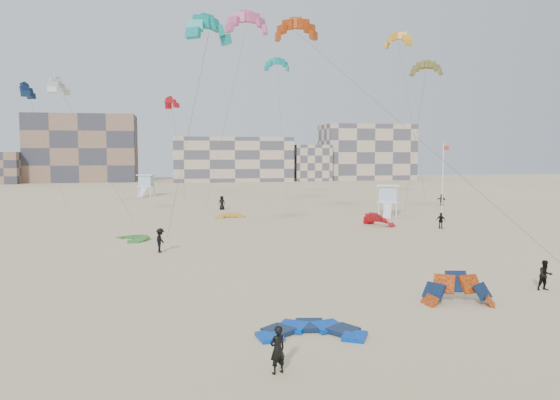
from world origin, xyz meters
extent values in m
plane|color=beige|center=(0.00, 0.00, 0.00)|extent=(320.00, 320.00, 0.00)
imported|color=black|center=(-2.19, -3.74, 0.84)|extent=(0.72, 0.62, 1.67)
imported|color=black|center=(14.40, 4.69, 0.84)|extent=(0.85, 0.68, 1.68)
imported|color=black|center=(-6.73, 20.55, 0.93)|extent=(1.01, 1.35, 1.86)
imported|color=black|center=(20.62, 28.76, 0.82)|extent=(0.95, 0.96, 1.63)
imported|color=black|center=(0.57, 51.46, 0.95)|extent=(1.08, 0.91, 1.89)
imported|color=black|center=(32.56, 51.69, 0.84)|extent=(1.05, 1.64, 1.69)
cylinder|color=#3F3F3F|center=(-4.56, 20.64, 8.74)|extent=(3.33, 1.95, 15.50)
cylinder|color=#3F3F3F|center=(10.60, 16.61, 9.99)|extent=(9.61, 26.02, 18.00)
cylinder|color=#3F3F3F|center=(-13.27, 34.85, 7.63)|extent=(7.76, 6.87, 13.27)
cylinder|color=#3F3F3F|center=(0.49, 44.00, 11.47)|extent=(4.33, 7.23, 20.94)
cylinder|color=#3F3F3F|center=(19.11, 31.96, 8.56)|extent=(1.64, 1.29, 15.12)
cylinder|color=#3F3F3F|center=(27.44, 51.20, 12.25)|extent=(3.23, 3.52, 22.50)
cylinder|color=#3F3F3F|center=(-20.70, 48.90, 8.09)|extent=(5.42, 5.53, 14.19)
cylinder|color=#3F3F3F|center=(10.12, 58.60, 10.83)|extent=(0.86, 2.72, 19.67)
cylinder|color=#3F3F3F|center=(-5.00, 60.77, 8.13)|extent=(1.86, 9.28, 14.27)
cube|color=white|center=(19.76, 40.56, 1.72)|extent=(3.39, 3.39, 0.13)
cube|color=#A4C4E1|center=(19.76, 40.56, 2.70)|extent=(2.78, 2.78, 1.84)
cube|color=white|center=(19.76, 40.56, 3.70)|extent=(3.51, 3.51, 0.15)
cube|color=white|center=(19.76, 38.08, 0.83)|extent=(1.89, 2.76, 1.52)
cube|color=white|center=(-10.57, 77.48, 1.78)|extent=(3.25, 3.25, 0.13)
cube|color=#A4C4E1|center=(-10.57, 77.48, 2.79)|extent=(2.67, 2.67, 1.90)
cube|color=white|center=(-10.57, 77.48, 3.82)|extent=(3.37, 3.37, 0.15)
cube|color=white|center=(-10.57, 74.91, 0.85)|extent=(1.61, 2.85, 1.57)
cylinder|color=white|center=(24.00, 35.10, 4.35)|extent=(0.11, 0.11, 8.70)
cube|color=#BA3518|center=(24.32, 35.10, 8.15)|extent=(0.65, 0.02, 0.43)
cube|color=#81634E|center=(-30.00, 134.00, 9.00)|extent=(28.00, 14.00, 18.00)
cube|color=tan|center=(10.00, 130.00, 6.00)|extent=(32.00, 16.00, 12.00)
cube|color=tan|center=(50.00, 132.00, 8.00)|extent=(26.00, 14.00, 16.00)
cube|color=tan|center=(32.00, 128.00, 5.00)|extent=(10.00, 10.00, 10.00)
camera|label=1|loc=(-5.53, -21.54, 7.50)|focal=35.00mm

